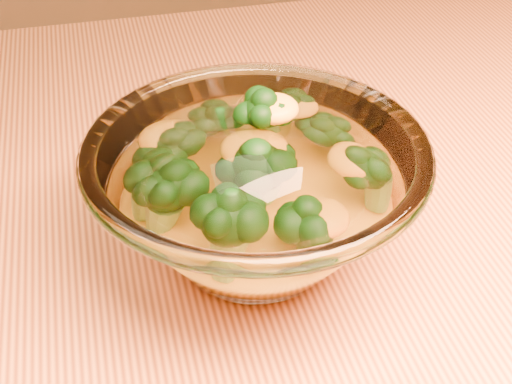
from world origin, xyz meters
TOP-DOWN VIEW (x-y plane):
  - table at (0.00, 0.00)m, footprint 1.20×0.80m
  - glass_bowl at (0.03, -0.02)m, footprint 0.22×0.22m
  - cheese_sauce at (0.03, -0.02)m, footprint 0.12×0.12m
  - broccoli_heap at (0.02, -0.01)m, footprint 0.16×0.15m

SIDE VIEW (x-z plane):
  - table at x=0.00m, z-range 0.28..1.03m
  - cheese_sauce at x=0.03m, z-range 0.76..0.80m
  - glass_bowl at x=0.03m, z-range 0.75..0.85m
  - broccoli_heap at x=0.02m, z-range 0.78..0.85m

